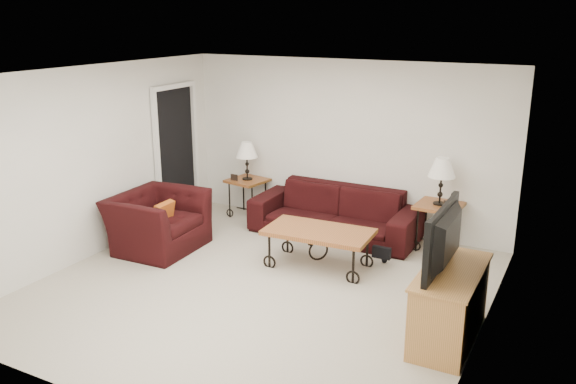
% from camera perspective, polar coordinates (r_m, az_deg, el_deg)
% --- Properties ---
extents(ground, '(5.00, 5.00, 0.00)m').
position_cam_1_polar(ground, '(7.17, -2.64, -9.12)').
color(ground, '#BAB19E').
rests_on(ground, ground).
extents(wall_back, '(5.00, 0.02, 2.50)m').
position_cam_1_polar(wall_back, '(8.90, 5.43, 4.48)').
color(wall_back, silver).
rests_on(wall_back, ground).
extents(wall_front, '(5.00, 0.02, 2.50)m').
position_cam_1_polar(wall_front, '(4.86, -17.99, -6.75)').
color(wall_front, silver).
rests_on(wall_front, ground).
extents(wall_left, '(0.02, 5.00, 2.50)m').
position_cam_1_polar(wall_left, '(8.24, -17.97, 2.75)').
color(wall_left, silver).
rests_on(wall_left, ground).
extents(wall_right, '(0.02, 5.00, 2.50)m').
position_cam_1_polar(wall_right, '(5.91, 18.63, -2.63)').
color(wall_right, silver).
rests_on(wall_right, ground).
extents(ceiling, '(5.00, 5.00, 0.00)m').
position_cam_1_polar(ceiling, '(6.48, -2.94, 11.21)').
color(ceiling, white).
rests_on(ceiling, wall_back).
extents(doorway, '(0.08, 0.94, 2.04)m').
position_cam_1_polar(doorway, '(9.46, -10.64, 3.57)').
color(doorway, black).
rests_on(doorway, ground).
extents(sofa, '(2.42, 0.95, 0.71)m').
position_cam_1_polar(sofa, '(8.68, 4.46, -1.94)').
color(sofa, black).
rests_on(sofa, ground).
extents(side_table_left, '(0.64, 0.64, 0.60)m').
position_cam_1_polar(side_table_left, '(9.55, -3.87, -0.53)').
color(side_table_left, '#9C4B27').
rests_on(side_table_left, ground).
extents(side_table_right, '(0.62, 0.62, 0.64)m').
position_cam_1_polar(side_table_right, '(8.43, 14.10, -3.22)').
color(side_table_right, '#9C4B27').
rests_on(side_table_right, ground).
extents(lamp_left, '(0.39, 0.39, 0.60)m').
position_cam_1_polar(lamp_left, '(9.39, -3.94, 2.98)').
color(lamp_left, black).
rests_on(lamp_left, side_table_left).
extents(lamp_right, '(0.38, 0.38, 0.64)m').
position_cam_1_polar(lamp_right, '(8.24, 14.41, 0.99)').
color(lamp_right, black).
rests_on(lamp_right, side_table_right).
extents(photo_frame_left, '(0.12, 0.02, 0.10)m').
position_cam_1_polar(photo_frame_left, '(9.40, -5.17, 1.40)').
color(photo_frame_left, black).
rests_on(photo_frame_left, side_table_left).
extents(photo_frame_right, '(0.13, 0.05, 0.11)m').
position_cam_1_polar(photo_frame_right, '(8.14, 15.05, -1.21)').
color(photo_frame_right, black).
rests_on(photo_frame_right, side_table_right).
extents(coffee_table, '(1.37, 0.79, 0.50)m').
position_cam_1_polar(coffee_table, '(7.63, 2.92, -5.40)').
color(coffee_table, '#9C4B27').
rests_on(coffee_table, ground).
extents(armchair, '(1.08, 1.23, 0.78)m').
position_cam_1_polar(armchair, '(8.36, -12.35, -2.78)').
color(armchair, black).
rests_on(armchair, ground).
extents(throw_pillow, '(0.10, 0.35, 0.35)m').
position_cam_1_polar(throw_pillow, '(8.19, -11.82, -2.18)').
color(throw_pillow, '#BA5C17').
rests_on(throw_pillow, armchair).
extents(tv_stand, '(0.51, 1.23, 0.74)m').
position_cam_1_polar(tv_stand, '(6.18, 15.18, -10.35)').
color(tv_stand, '#C38248').
rests_on(tv_stand, ground).
extents(television, '(0.14, 1.10, 0.64)m').
position_cam_1_polar(television, '(5.91, 15.49, -4.35)').
color(television, black).
rests_on(television, tv_stand).
extents(backpack, '(0.45, 0.41, 0.48)m').
position_cam_1_polar(backpack, '(7.83, 9.25, -5.12)').
color(backpack, black).
rests_on(backpack, ground).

